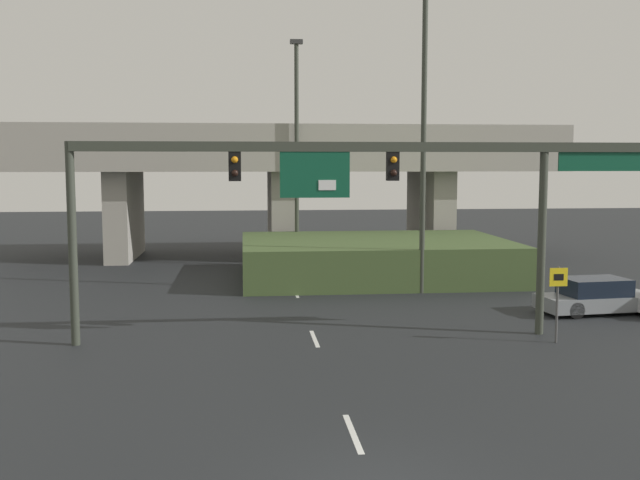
{
  "coord_description": "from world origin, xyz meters",
  "views": [
    {
      "loc": [
        -2.33,
        -12.86,
        5.87
      ],
      "look_at": [
        0.0,
        9.82,
        3.52
      ],
      "focal_mm": 42.0,
      "sensor_mm": 36.0,
      "label": 1
    }
  ],
  "objects_px": {
    "speed_limit_sign": "(558,293)",
    "parked_sedan_near_right": "(597,297)",
    "highway_light_pole_near": "(297,148)",
    "highway_light_pole_far": "(424,136)",
    "signal_gantry": "(354,178)"
  },
  "relations": [
    {
      "from": "signal_gantry",
      "to": "parked_sedan_near_right",
      "type": "height_order",
      "value": "signal_gantry"
    },
    {
      "from": "signal_gantry",
      "to": "highway_light_pole_far",
      "type": "relative_size",
      "value": 1.43
    },
    {
      "from": "speed_limit_sign",
      "to": "highway_light_pole_far",
      "type": "height_order",
      "value": "highway_light_pole_far"
    },
    {
      "from": "signal_gantry",
      "to": "speed_limit_sign",
      "type": "relative_size",
      "value": 7.59
    },
    {
      "from": "highway_light_pole_far",
      "to": "parked_sedan_near_right",
      "type": "height_order",
      "value": "highway_light_pole_far"
    },
    {
      "from": "highway_light_pole_near",
      "to": "parked_sedan_near_right",
      "type": "distance_m",
      "value": 19.11
    },
    {
      "from": "highway_light_pole_near",
      "to": "highway_light_pole_far",
      "type": "bearing_deg",
      "value": -62.3
    },
    {
      "from": "highway_light_pole_near",
      "to": "parked_sedan_near_right",
      "type": "bearing_deg",
      "value": -53.58
    },
    {
      "from": "speed_limit_sign",
      "to": "parked_sedan_near_right",
      "type": "distance_m",
      "value": 5.9
    },
    {
      "from": "signal_gantry",
      "to": "highway_light_pole_far",
      "type": "distance_m",
      "value": 9.61
    },
    {
      "from": "signal_gantry",
      "to": "highway_light_pole_far",
      "type": "bearing_deg",
      "value": 62.5
    },
    {
      "from": "signal_gantry",
      "to": "highway_light_pole_near",
      "type": "height_order",
      "value": "highway_light_pole_near"
    },
    {
      "from": "speed_limit_sign",
      "to": "parked_sedan_near_right",
      "type": "height_order",
      "value": "speed_limit_sign"
    },
    {
      "from": "highway_light_pole_far",
      "to": "parked_sedan_near_right",
      "type": "xyz_separation_m",
      "value": [
        5.79,
        -5.12,
        -6.43
      ]
    },
    {
      "from": "speed_limit_sign",
      "to": "signal_gantry",
      "type": "bearing_deg",
      "value": 168.87
    }
  ]
}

